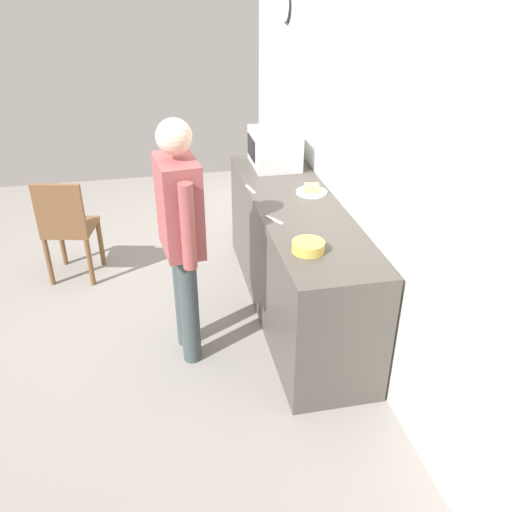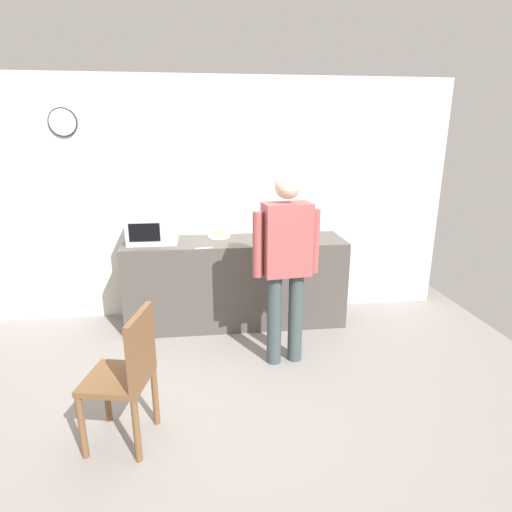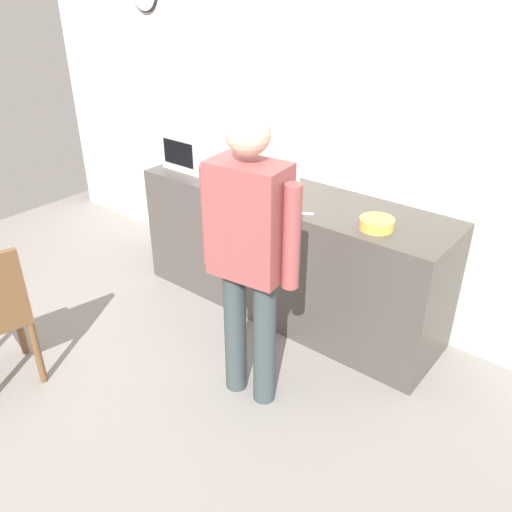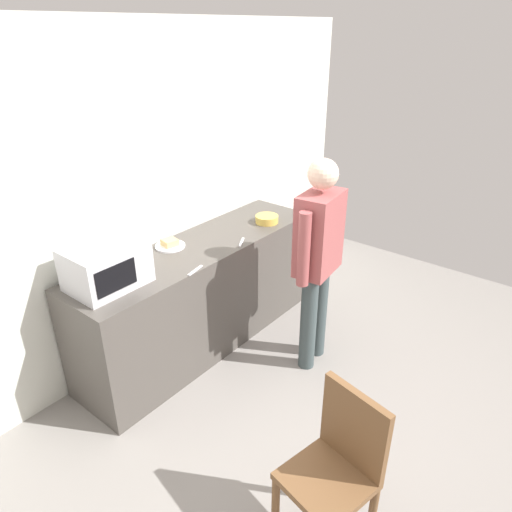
{
  "view_description": "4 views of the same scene",
  "coord_description": "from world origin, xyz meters",
  "px_view_note": "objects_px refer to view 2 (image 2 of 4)",
  "views": [
    {
      "loc": [
        3.82,
        0.18,
        2.55
      ],
      "look_at": [
        0.59,
        0.84,
        0.7
      ],
      "focal_mm": 38.06,
      "sensor_mm": 36.0,
      "label": 1
    },
    {
      "loc": [
        -0.02,
        -2.98,
        2.0
      ],
      "look_at": [
        0.44,
        0.83,
        0.87
      ],
      "focal_mm": 28.82,
      "sensor_mm": 36.0,
      "label": 2
    },
    {
      "loc": [
        2.19,
        -1.53,
        2.26
      ],
      "look_at": [
        0.4,
        0.69,
        0.71
      ],
      "focal_mm": 36.6,
      "sensor_mm": 36.0,
      "label": 3
    },
    {
      "loc": [
        -2.11,
        -1.27,
        2.53
      ],
      "look_at": [
        0.53,
        0.85,
        0.85
      ],
      "focal_mm": 32.77,
      "sensor_mm": 36.0,
      "label": 4
    }
  ],
  "objects_px": {
    "spoon_utensil": "(262,245)",
    "person_standing": "(286,256)",
    "microwave": "(153,228)",
    "salad_bowl": "(306,238)",
    "wooden_chair": "(128,372)",
    "fork_utensil": "(204,248)",
    "sandwich_plate": "(219,235)"
  },
  "relations": [
    {
      "from": "spoon_utensil",
      "to": "person_standing",
      "type": "bearing_deg",
      "value": -79.41
    },
    {
      "from": "person_standing",
      "to": "microwave",
      "type": "bearing_deg",
      "value": 143.35
    },
    {
      "from": "fork_utensil",
      "to": "spoon_utensil",
      "type": "distance_m",
      "value": 0.59
    },
    {
      "from": "salad_bowl",
      "to": "person_standing",
      "type": "height_order",
      "value": "person_standing"
    },
    {
      "from": "sandwich_plate",
      "to": "person_standing",
      "type": "relative_size",
      "value": 0.14
    },
    {
      "from": "spoon_utensil",
      "to": "wooden_chair",
      "type": "relative_size",
      "value": 0.18
    },
    {
      "from": "fork_utensil",
      "to": "wooden_chair",
      "type": "xyz_separation_m",
      "value": [
        -0.5,
        -1.5,
        -0.41
      ]
    },
    {
      "from": "microwave",
      "to": "salad_bowl",
      "type": "height_order",
      "value": "microwave"
    },
    {
      "from": "person_standing",
      "to": "salad_bowl",
      "type": "bearing_deg",
      "value": 64.98
    },
    {
      "from": "spoon_utensil",
      "to": "microwave",
      "type": "bearing_deg",
      "value": 166.91
    },
    {
      "from": "fork_utensil",
      "to": "person_standing",
      "type": "xyz_separation_m",
      "value": [
        0.71,
        -0.6,
        0.06
      ]
    },
    {
      "from": "wooden_chair",
      "to": "person_standing",
      "type": "bearing_deg",
      "value": 36.68
    },
    {
      "from": "microwave",
      "to": "salad_bowl",
      "type": "relative_size",
      "value": 2.42
    },
    {
      "from": "microwave",
      "to": "sandwich_plate",
      "type": "xyz_separation_m",
      "value": [
        0.68,
        0.14,
        -0.13
      ]
    },
    {
      "from": "person_standing",
      "to": "wooden_chair",
      "type": "bearing_deg",
      "value": -143.32
    },
    {
      "from": "person_standing",
      "to": "wooden_chair",
      "type": "height_order",
      "value": "person_standing"
    },
    {
      "from": "fork_utensil",
      "to": "person_standing",
      "type": "height_order",
      "value": "person_standing"
    },
    {
      "from": "salad_bowl",
      "to": "fork_utensil",
      "type": "xyz_separation_m",
      "value": [
        -1.06,
        -0.16,
        -0.03
      ]
    },
    {
      "from": "salad_bowl",
      "to": "person_standing",
      "type": "distance_m",
      "value": 0.83
    },
    {
      "from": "sandwich_plate",
      "to": "salad_bowl",
      "type": "relative_size",
      "value": 1.16
    },
    {
      "from": "microwave",
      "to": "wooden_chair",
      "type": "height_order",
      "value": "microwave"
    },
    {
      "from": "salad_bowl",
      "to": "fork_utensil",
      "type": "distance_m",
      "value": 1.07
    },
    {
      "from": "microwave",
      "to": "spoon_utensil",
      "type": "xyz_separation_m",
      "value": [
        1.1,
        -0.26,
        -0.15
      ]
    },
    {
      "from": "microwave",
      "to": "wooden_chair",
      "type": "xyz_separation_m",
      "value": [
        0.01,
        -1.81,
        -0.56
      ]
    },
    {
      "from": "salad_bowl",
      "to": "fork_utensil",
      "type": "bearing_deg",
      "value": -171.49
    },
    {
      "from": "microwave",
      "to": "wooden_chair",
      "type": "distance_m",
      "value": 1.89
    },
    {
      "from": "sandwich_plate",
      "to": "wooden_chair",
      "type": "xyz_separation_m",
      "value": [
        -0.66,
        -1.94,
        -0.43
      ]
    },
    {
      "from": "salad_bowl",
      "to": "spoon_utensil",
      "type": "height_order",
      "value": "salad_bowl"
    },
    {
      "from": "salad_bowl",
      "to": "fork_utensil",
      "type": "relative_size",
      "value": 1.21
    },
    {
      "from": "person_standing",
      "to": "spoon_utensil",
      "type": "bearing_deg",
      "value": 100.59
    },
    {
      "from": "sandwich_plate",
      "to": "salad_bowl",
      "type": "distance_m",
      "value": 0.94
    },
    {
      "from": "microwave",
      "to": "spoon_utensil",
      "type": "relative_size",
      "value": 2.94
    }
  ]
}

